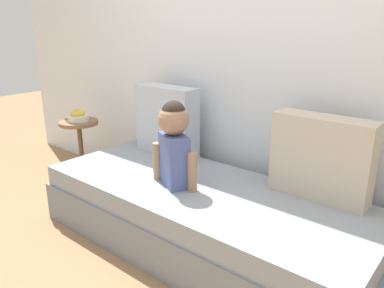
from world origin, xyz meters
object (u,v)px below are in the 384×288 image
object	(u,v)px
throw_pillow_right	(321,158)
toddler	(174,141)
fruit_bowl	(78,116)
throw_pillow_left	(167,121)
side_table	(80,135)
banana	(158,169)
couch	(201,217)

from	to	relation	value
throw_pillow_right	toddler	world-z (taller)	toddler
toddler	fruit_bowl	distance (m)	1.33
throw_pillow_right	fruit_bowl	xyz separation A→B (m)	(-2.03, -0.15, -0.05)
throw_pillow_left	side_table	size ratio (longest dim) A/B	0.95
side_table	throw_pillow_right	bearing A→B (deg)	4.32
throw_pillow_right	side_table	world-z (taller)	throw_pillow_right
throw_pillow_left	fruit_bowl	distance (m)	0.90
side_table	toddler	bearing A→B (deg)	-10.18
toddler	fruit_bowl	size ratio (longest dim) A/B	2.94
fruit_bowl	throw_pillow_left	bearing A→B (deg)	9.83
toddler	side_table	world-z (taller)	toddler
toddler	side_table	size ratio (longest dim) A/B	0.97
throw_pillow_left	throw_pillow_right	xyz separation A→B (m)	(1.14, 0.00, -0.02)
fruit_bowl	banana	bearing A→B (deg)	-8.20
throw_pillow_right	toddler	bearing A→B (deg)	-151.63
couch	fruit_bowl	bearing A→B (deg)	173.70
toddler	banana	bearing A→B (deg)	160.15
couch	toddler	bearing A→B (deg)	-153.27
couch	throw_pillow_right	distance (m)	0.78
couch	toddler	size ratio (longest dim) A/B	4.09
throw_pillow_right	banana	distance (m)	1.00
fruit_bowl	throw_pillow_right	bearing A→B (deg)	4.32
throw_pillow_left	throw_pillow_right	bearing A→B (deg)	0.00
couch	toddler	world-z (taller)	toddler
throw_pillow_right	side_table	size ratio (longest dim) A/B	1.02
banana	throw_pillow_left	bearing A→B (deg)	123.95
banana	throw_pillow_right	bearing A→B (deg)	18.42
banana	fruit_bowl	size ratio (longest dim) A/B	0.98
toddler	throw_pillow_right	bearing A→B (deg)	28.37
toddler	throw_pillow_left	bearing A→B (deg)	137.50
side_table	throw_pillow_left	bearing A→B (deg)	9.83
side_table	fruit_bowl	size ratio (longest dim) A/B	3.02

